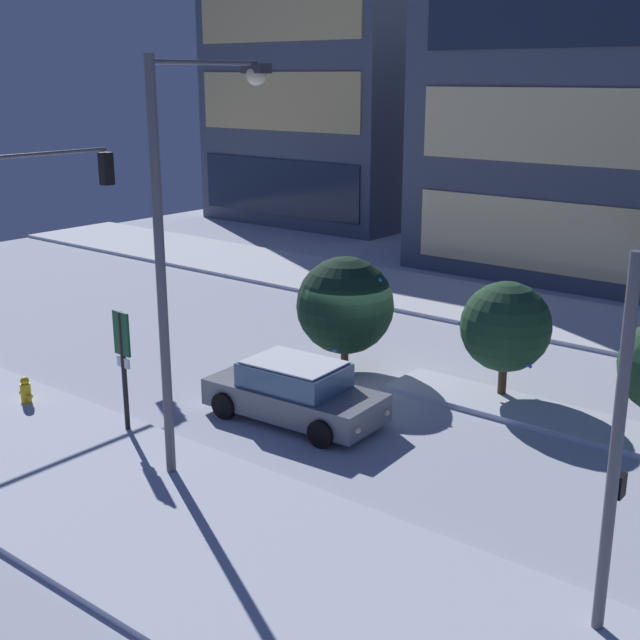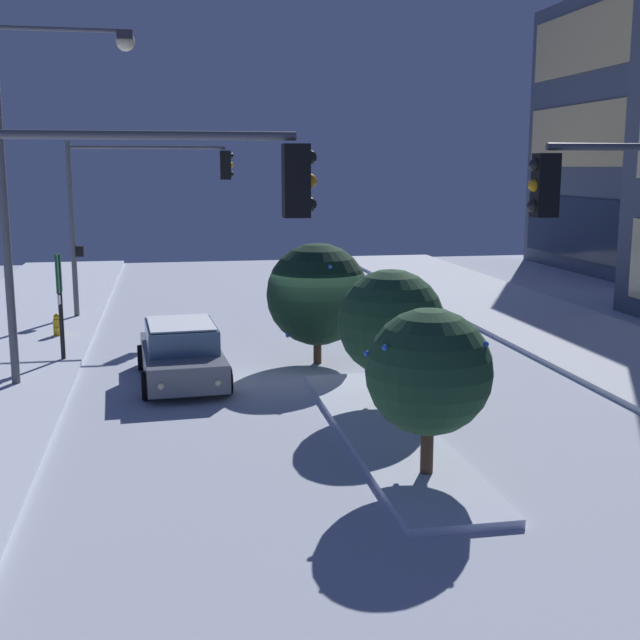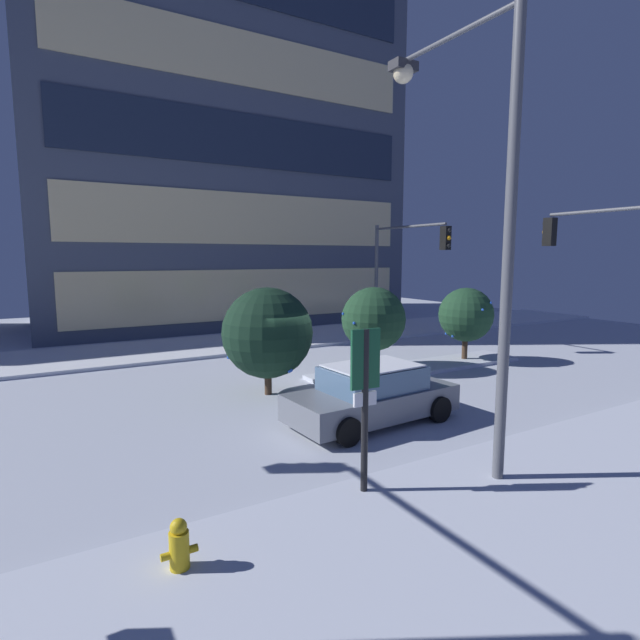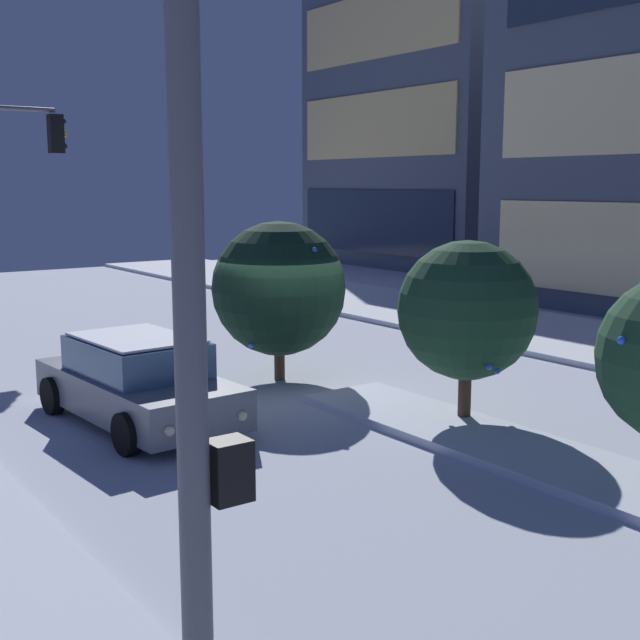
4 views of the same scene
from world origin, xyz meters
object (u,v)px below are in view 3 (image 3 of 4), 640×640
object	(u,v)px
car_near	(372,395)
street_lamp_arched	(474,187)
parking_info_sign	(365,391)
decorated_tree_median	(466,315)
fire_hydrant	(179,550)
traffic_light_corner_near_right	(631,260)
decorated_tree_left_of_median	(374,319)
traffic_light_corner_far_right	(404,259)
decorated_tree_right_of_median	(267,333)

from	to	relation	value
car_near	street_lamp_arched	xyz separation A→B (m)	(-0.04, -3.13, 4.77)
parking_info_sign	decorated_tree_median	xyz separation A→B (m)	(9.92, 7.08, -0.01)
parking_info_sign	decorated_tree_median	bearing A→B (deg)	-51.08
fire_hydrant	street_lamp_arched	bearing A→B (deg)	5.42
traffic_light_corner_near_right	decorated_tree_left_of_median	bearing A→B (deg)	44.01
traffic_light_corner_far_right	street_lamp_arched	world-z (taller)	street_lamp_arched
fire_hydrant	decorated_tree_right_of_median	size ratio (longest dim) A/B	0.25
street_lamp_arched	decorated_tree_median	size ratio (longest dim) A/B	2.84
traffic_light_corner_near_right	fire_hydrant	size ratio (longest dim) A/B	7.14
traffic_light_corner_far_right	traffic_light_corner_near_right	world-z (taller)	traffic_light_corner_near_right
traffic_light_corner_far_right	street_lamp_arched	distance (m)	14.03
traffic_light_corner_far_right	decorated_tree_median	bearing A→B (deg)	-5.67
parking_info_sign	decorated_tree_left_of_median	size ratio (longest dim) A/B	0.96
car_near	decorated_tree_right_of_median	bearing A→B (deg)	105.31
car_near	street_lamp_arched	distance (m)	5.70
traffic_light_corner_near_right	decorated_tree_right_of_median	world-z (taller)	traffic_light_corner_near_right
car_near	traffic_light_corner_near_right	xyz separation A→B (m)	(8.90, -1.35, 3.38)
traffic_light_corner_near_right	parking_info_sign	size ratio (longest dim) A/B	1.97
decorated_tree_left_of_median	car_near	bearing A→B (deg)	-126.50
parking_info_sign	traffic_light_corner_near_right	bearing A→B (deg)	-77.72
traffic_light_corner_near_right	decorated_tree_median	world-z (taller)	traffic_light_corner_near_right
traffic_light_corner_far_right	decorated_tree_right_of_median	distance (m)	10.50
street_lamp_arched	decorated_tree_median	bearing A→B (deg)	-47.62
car_near	parking_info_sign	distance (m)	4.16
parking_info_sign	decorated_tree_left_of_median	distance (m)	9.52
decorated_tree_median	decorated_tree_left_of_median	size ratio (longest dim) A/B	0.96
traffic_light_corner_far_right	decorated_tree_median	xyz separation A→B (m)	(-0.44, -4.40, -2.19)
parking_info_sign	traffic_light_corner_far_right	bearing A→B (deg)	-38.65
fire_hydrant	decorated_tree_median	distance (m)	15.36
decorated_tree_left_of_median	parking_info_sign	bearing A→B (deg)	-127.22
fire_hydrant	decorated_tree_median	world-z (taller)	decorated_tree_median
traffic_light_corner_far_right	traffic_light_corner_near_right	xyz separation A→B (m)	(1.01, -9.71, -0.00)
street_lamp_arched	decorated_tree_right_of_median	world-z (taller)	street_lamp_arched
decorated_tree_right_of_median	decorated_tree_median	bearing A→B (deg)	1.91
car_near	traffic_light_corner_near_right	world-z (taller)	traffic_light_corner_near_right
traffic_light_corner_far_right	decorated_tree_right_of_median	size ratio (longest dim) A/B	1.76
decorated_tree_right_of_median	traffic_light_corner_far_right	bearing A→B (deg)	27.18
traffic_light_corner_far_right	parking_info_sign	size ratio (longest dim) A/B	1.93
traffic_light_corner_far_right	fire_hydrant	xyz separation A→B (m)	(-13.68, -12.03, -3.70)
car_near	traffic_light_corner_near_right	bearing A→B (deg)	-12.10
fire_hydrant	decorated_tree_left_of_median	world-z (taller)	decorated_tree_left_of_median
traffic_light_corner_near_right	street_lamp_arched	xyz separation A→B (m)	(-8.94, -1.77, 1.38)
street_lamp_arched	traffic_light_corner_near_right	bearing A→B (deg)	-79.76
decorated_tree_left_of_median	traffic_light_corner_far_right	bearing A→B (deg)	40.34
traffic_light_corner_near_right	decorated_tree_median	size ratio (longest dim) A/B	1.97
parking_info_sign	decorated_tree_right_of_median	world-z (taller)	decorated_tree_right_of_median
car_near	street_lamp_arched	world-z (taller)	street_lamp_arched
parking_info_sign	decorated_tree_median	size ratio (longest dim) A/B	1.00
fire_hydrant	decorated_tree_right_of_median	bearing A→B (deg)	58.23
street_lamp_arched	decorated_tree_right_of_median	xyz separation A→B (m)	(-1.21, 6.79, -3.57)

